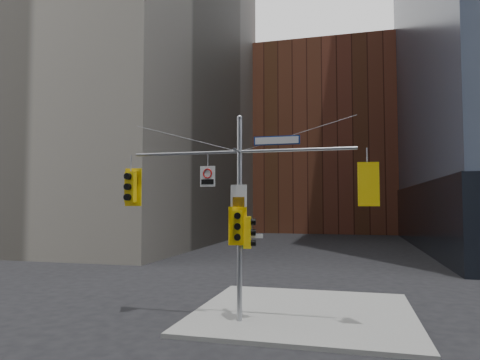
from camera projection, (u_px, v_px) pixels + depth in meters
The scene contains 13 objects.
ground at pixel (223, 344), 12.74m from camera, with size 160.00×160.00×0.00m, color black.
sidewalk_corner at pixel (304, 312), 16.11m from camera, with size 8.00×8.00×0.15m, color gray.
brick_midrise at pixel (326, 144), 69.58m from camera, with size 26.00×20.00×28.00m, color brown.
signal_assembly at pixel (240, 197), 14.91m from camera, with size 8.00×0.80×7.30m.
traffic_light_west_arm at pixel (131, 187), 16.01m from camera, with size 0.68×0.54×1.43m.
traffic_light_east_arm at pixel (367, 184), 13.86m from camera, with size 0.67×0.58×1.42m.
traffic_light_pole_side at pixel (249, 232), 14.77m from camera, with size 0.45×0.39×1.09m.
traffic_light_pole_front at pixel (237, 226), 14.60m from camera, with size 0.63×0.58×1.33m.
street_sign_blade at pixel (277, 140), 14.69m from camera, with size 1.60×0.06×0.31m.
regulatory_sign_arm at pixel (208, 176), 15.23m from camera, with size 0.59×0.13×0.74m.
regulatory_sign_pole at pixel (239, 196), 14.80m from camera, with size 0.59×0.08×0.77m.
street_blade_ew at pixel (252, 236), 14.73m from camera, with size 0.75×0.08×0.15m.
street_blade_ns at pixel (243, 246), 15.26m from camera, with size 0.07×0.84×0.17m.
Camera 1 is at (3.77, -12.45, 4.16)m, focal length 32.00 mm.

